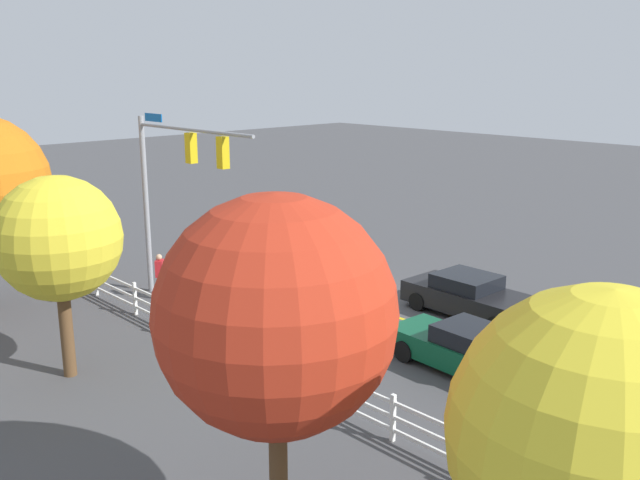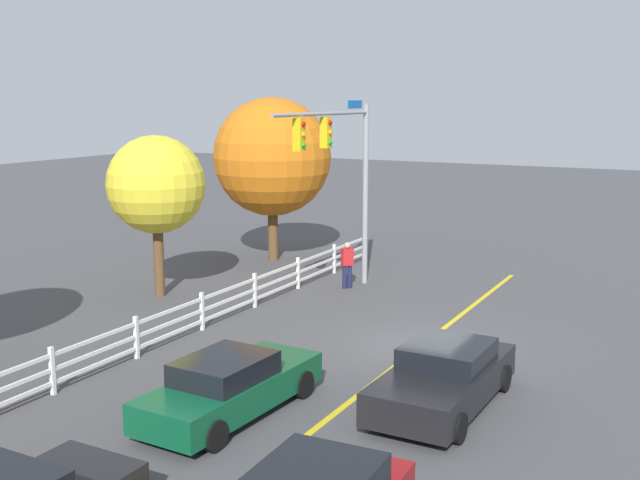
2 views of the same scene
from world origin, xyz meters
TOP-DOWN VIEW (x-y plane):
  - ground_plane at (0.00, 0.00)m, footprint 120.00×120.00m
  - lane_center_stripe at (-4.00, 0.00)m, footprint 28.00×0.16m
  - signal_assembly at (4.16, 4.53)m, footprint 6.57×0.38m
  - car_0 at (-3.77, -1.95)m, footprint 4.75×2.12m
  - car_1 at (-6.40, 1.96)m, footprint 4.83×2.04m
  - pedestrian at (5.11, 4.75)m, footprint 0.47×0.46m
  - white_rail_fence at (-3.00, 6.28)m, footprint 26.10×0.10m
  - tree_2 at (1.10, 10.04)m, footprint 3.34×3.34m
  - tree_3 at (8.17, 9.73)m, footprint 4.91×4.91m

SIDE VIEW (x-z plane):
  - ground_plane at x=0.00m, z-range 0.00..0.00m
  - lane_center_stripe at x=-4.00m, z-range 0.00..0.01m
  - white_rail_fence at x=-3.00m, z-range 0.03..1.18m
  - car_1 at x=-6.40m, z-range -0.02..1.34m
  - car_0 at x=-3.77m, z-range -0.03..1.39m
  - pedestrian at x=5.11m, z-range 0.08..1.77m
  - tree_2 at x=1.10m, z-range 1.09..6.65m
  - tree_3 at x=8.17m, z-range 0.95..7.78m
  - signal_assembly at x=4.16m, z-range 1.35..8.05m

